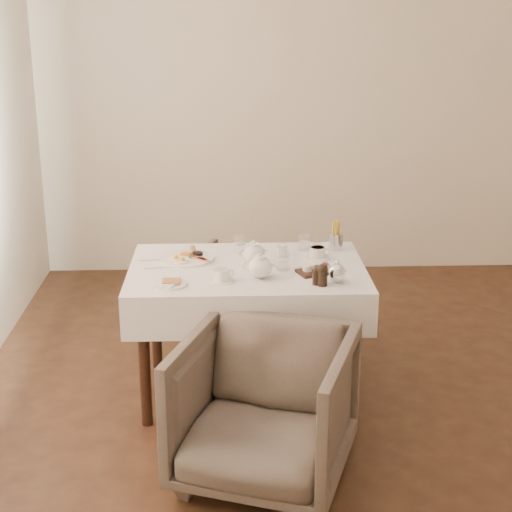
{
  "coord_description": "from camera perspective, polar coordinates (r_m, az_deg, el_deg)",
  "views": [
    {
      "loc": [
        -0.78,
        -3.69,
        2.14
      ],
      "look_at": [
        -0.62,
        0.32,
        0.82
      ],
      "focal_mm": 55.0,
      "sensor_mm": 36.0,
      "label": 1
    }
  ],
  "objects": [
    {
      "name": "table",
      "position": [
        4.3,
        -0.65,
        -2.27
      ],
      "size": [
        1.28,
        0.88,
        0.75
      ],
      "color": "black",
      "rests_on": "ground"
    },
    {
      "name": "armchair_near",
      "position": [
        3.66,
        0.61,
        -11.09
      ],
      "size": [
        0.96,
        0.97,
        0.7
      ],
      "primitive_type": "imported",
      "rotation": [
        0.0,
        0.0,
        -0.34
      ],
      "color": "brown",
      "rests_on": "ground"
    },
    {
      "name": "armchair_far",
      "position": [
        5.2,
        -1.29,
        -2.7
      ],
      "size": [
        0.8,
        0.81,
        0.57
      ],
      "primitive_type": "imported",
      "rotation": [
        0.0,
        0.0,
        2.76
      ],
      "color": "brown",
      "rests_on": "ground"
    },
    {
      "name": "breakfast_plate",
      "position": [
        4.4,
        -5.0,
        -0.1
      ],
      "size": [
        0.3,
        0.3,
        0.04
      ],
      "rotation": [
        0.0,
        0.0,
        -0.31
      ],
      "color": "white",
      "rests_on": "table"
    },
    {
      "name": "side_plate",
      "position": [
        4.0,
        -6.41,
        -2.03
      ],
      "size": [
        0.19,
        0.18,
        0.02
      ],
      "rotation": [
        0.0,
        0.0,
        -0.21
      ],
      "color": "white",
      "rests_on": "table"
    },
    {
      "name": "teapot_centre",
      "position": [
        4.29,
        -0.17,
        0.29
      ],
      "size": [
        0.19,
        0.17,
        0.13
      ],
      "primitive_type": null,
      "rotation": [
        0.0,
        0.0,
        0.24
      ],
      "color": "white",
      "rests_on": "table"
    },
    {
      "name": "teapot_front",
      "position": [
        4.06,
        0.3,
        -0.68
      ],
      "size": [
        0.2,
        0.18,
        0.14
      ],
      "primitive_type": null,
      "rotation": [
        0.0,
        0.0,
        -0.26
      ],
      "color": "white",
      "rests_on": "table"
    },
    {
      "name": "creamer",
      "position": [
        4.42,
        1.89,
        0.43
      ],
      "size": [
        0.08,
        0.08,
        0.07
      ],
      "primitive_type": "cylinder",
      "rotation": [
        0.0,
        0.0,
        -0.37
      ],
      "color": "white",
      "rests_on": "table"
    },
    {
      "name": "teacup_near",
      "position": [
        4.03,
        -2.52,
        -1.46
      ],
      "size": [
        0.13,
        0.13,
        0.06
      ],
      "rotation": [
        0.0,
        0.0,
        0.27
      ],
      "color": "white",
      "rests_on": "table"
    },
    {
      "name": "teacup_far",
      "position": [
        4.4,
        4.49,
        0.19
      ],
      "size": [
        0.14,
        0.14,
        0.07
      ],
      "rotation": [
        0.0,
        0.0,
        -0.17
      ],
      "color": "white",
      "rests_on": "table"
    },
    {
      "name": "glass_left",
      "position": [
        4.5,
        -1.23,
        0.87
      ],
      "size": [
        0.09,
        0.09,
        0.09
      ],
      "primitive_type": "cylinder",
      "rotation": [
        0.0,
        0.0,
        -0.42
      ],
      "color": "silver",
      "rests_on": "table"
    },
    {
      "name": "glass_mid",
      "position": [
        4.2,
        1.94,
        -0.32
      ],
      "size": [
        0.08,
        0.08,
        0.1
      ],
      "primitive_type": "cylinder",
      "rotation": [
        0.0,
        0.0,
        -0.12
      ],
      "color": "silver",
      "rests_on": "table"
    },
    {
      "name": "glass_right",
      "position": [
        4.54,
        3.52,
        0.99
      ],
      "size": [
        0.08,
        0.08,
        0.09
      ],
      "primitive_type": "cylinder",
      "rotation": [
        0.0,
        0.0,
        0.3
      ],
      "color": "silver",
      "rests_on": "table"
    },
    {
      "name": "condiment_board",
      "position": [
        4.17,
        4.34,
        -1.05
      ],
      "size": [
        0.22,
        0.18,
        0.05
      ],
      "rotation": [
        0.0,
        0.0,
        0.37
      ],
      "color": "black",
      "rests_on": "table"
    },
    {
      "name": "pepper_mill_left",
      "position": [
        3.99,
        4.45,
        -1.36
      ],
      "size": [
        0.07,
        0.07,
        0.11
      ],
      "primitive_type": null,
      "rotation": [
        0.0,
        0.0,
        0.4
      ],
      "color": "black",
      "rests_on": "table"
    },
    {
      "name": "pepper_mill_right",
      "position": [
        3.97,
        4.87,
        -1.36
      ],
      "size": [
        0.06,
        0.06,
        0.12
      ],
      "primitive_type": null,
      "rotation": [
        0.0,
        0.0,
        0.0
      ],
      "color": "black",
      "rests_on": "table"
    },
    {
      "name": "silver_pot",
      "position": [
        4.03,
        5.89,
        -1.11
      ],
      "size": [
        0.11,
        0.09,
        0.12
      ],
      "primitive_type": null,
      "rotation": [
        0.0,
        0.0,
        -0.02
      ],
      "color": "white",
      "rests_on": "table"
    },
    {
      "name": "fries_cup",
      "position": [
        4.55,
        5.83,
        1.39
      ],
      "size": [
        0.08,
        0.08,
        0.17
      ],
      "rotation": [
        0.0,
        0.0,
        0.0
      ],
      "color": "silver",
      "rests_on": "table"
    },
    {
      "name": "cutlery_fork",
      "position": [
        4.39,
        -7.36,
        -0.31
      ],
      "size": [
        0.17,
        0.03,
        0.0
      ],
      "primitive_type": "cube",
      "rotation": [
        0.0,
        0.0,
        1.69
      ],
      "color": "silver",
      "rests_on": "table"
    },
    {
      "name": "cutlery_knife",
      "position": [
        4.27,
        -6.98,
        -0.86
      ],
      "size": [
        0.17,
        0.04,
        0.0
      ],
      "primitive_type": "cube",
      "rotation": [
        0.0,
        0.0,
        1.74
      ],
      "color": "silver",
      "rests_on": "table"
    }
  ]
}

